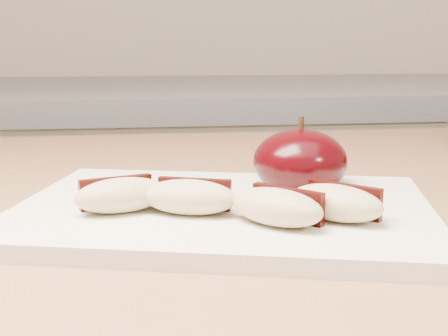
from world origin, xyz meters
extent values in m
cube|color=silver|center=(0.00, 1.20, 0.45)|extent=(2.40, 0.60, 0.90)
cube|color=slate|center=(0.00, 1.20, 0.92)|extent=(2.40, 0.62, 0.04)
cube|color=#A36B47|center=(0.00, 0.50, 0.88)|extent=(1.64, 0.64, 0.04)
cube|color=silver|center=(-0.06, 0.41, 0.91)|extent=(0.32, 0.27, 0.01)
ellipsoid|color=black|center=(0.00, 0.46, 0.93)|extent=(0.09, 0.09, 0.05)
cylinder|color=black|center=(0.00, 0.46, 0.96)|extent=(0.00, 0.00, 0.01)
ellipsoid|color=tan|center=(-0.13, 0.40, 0.92)|extent=(0.07, 0.05, 0.02)
cube|color=black|center=(-0.13, 0.41, 0.92)|extent=(0.05, 0.02, 0.02)
ellipsoid|color=tan|center=(-0.09, 0.39, 0.92)|extent=(0.07, 0.05, 0.02)
cube|color=black|center=(-0.08, 0.40, 0.92)|extent=(0.05, 0.02, 0.02)
ellipsoid|color=tan|center=(-0.04, 0.36, 0.92)|extent=(0.07, 0.07, 0.02)
cube|color=black|center=(-0.03, 0.36, 0.92)|extent=(0.04, 0.04, 0.02)
ellipsoid|color=tan|center=(0.00, 0.36, 0.92)|extent=(0.07, 0.06, 0.02)
cube|color=black|center=(0.01, 0.37, 0.92)|extent=(0.04, 0.04, 0.02)
camera|label=1|loc=(-0.12, 0.00, 1.02)|focal=50.00mm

